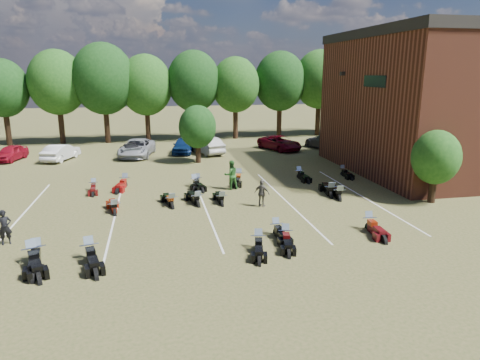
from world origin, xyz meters
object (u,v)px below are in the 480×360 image
object	(u,v)px
car_0	(11,153)
motorcycle_14	(94,190)
motorcycle_3	(258,248)
person_grey	(262,193)
car_4	(183,145)
motorcycle_7	(115,215)
motorcycle_0	(33,264)
person_green	(231,175)
person_black	(5,227)

from	to	relation	value
car_0	motorcycle_14	bearing A→B (deg)	-41.88
motorcycle_14	motorcycle_3	bearing A→B (deg)	-58.27
car_0	person_grey	size ratio (longest dim) A/B	2.48
car_0	car_4	world-z (taller)	car_4
motorcycle_3	motorcycle_14	bearing A→B (deg)	138.43
car_4	motorcycle_14	xyz separation A→B (m)	(-6.82, -12.40, -0.75)
motorcycle_7	car_4	bearing A→B (deg)	-115.94
car_0	motorcycle_7	world-z (taller)	car_0
motorcycle_3	car_0	bearing A→B (deg)	138.19
motorcycle_0	motorcycle_3	bearing A→B (deg)	-21.76
person_green	motorcycle_3	world-z (taller)	person_green
car_0	person_green	xyz separation A→B (m)	(17.40, -13.35, 0.30)
motorcycle_7	person_black	bearing A→B (deg)	26.23
person_black	car_4	bearing A→B (deg)	48.85
motorcycle_0	motorcycle_14	xyz separation A→B (m)	(1.05, 11.22, 0.00)
person_black	motorcycle_0	bearing A→B (deg)	-71.96
car_4	person_green	xyz separation A→B (m)	(2.15, -13.90, 0.23)
car_0	motorcycle_3	distance (m)	28.79
person_grey	motorcycle_0	size ratio (longest dim) A/B	0.63
motorcycle_0	motorcycle_3	xyz separation A→B (m)	(9.40, -0.32, 0.00)
motorcycle_3	motorcycle_7	distance (m)	9.00
person_black	motorcycle_3	distance (m)	11.49
person_green	motorcycle_0	world-z (taller)	person_green
person_black	person_green	size ratio (longest dim) A/B	0.82
person_black	motorcycle_7	xyz separation A→B (m)	(4.51, 3.31, -0.81)
person_black	motorcycle_7	distance (m)	5.65
person_grey	motorcycle_3	distance (m)	6.20
motorcycle_14	car_4	bearing A→B (deg)	56.98
motorcycle_3	motorcycle_7	xyz separation A→B (m)	(-6.61, 6.10, 0.00)
person_green	person_grey	distance (m)	4.26
car_0	motorcycle_0	world-z (taller)	car_0
person_green	motorcycle_0	size ratio (longest dim) A/B	0.78
person_grey	motorcycle_0	bearing A→B (deg)	66.07
car_4	person_grey	size ratio (longest dim) A/B	2.75
person_grey	motorcycle_7	size ratio (longest dim) A/B	0.70
person_grey	motorcycle_0	xyz separation A→B (m)	(-11.08, -5.60, -0.80)
car_0	motorcycle_0	xyz separation A→B (m)	(7.38, -23.07, -0.68)
person_green	car_0	bearing A→B (deg)	-47.47
motorcycle_0	person_grey	bearing A→B (deg)	6.97
motorcycle_3	motorcycle_7	size ratio (longest dim) A/B	0.96
person_grey	motorcycle_3	size ratio (longest dim) A/B	0.73
person_black	motorcycle_3	world-z (taller)	person_black
car_4	motorcycle_14	bearing A→B (deg)	-106.57
car_4	motorcycle_3	world-z (taller)	car_4
motorcycle_0	car_0	bearing A→B (deg)	87.92
person_green	motorcycle_0	xyz separation A→B (m)	(-10.02, -9.71, -0.98)
motorcycle_7	motorcycle_3	bearing A→B (deg)	127.30
person_grey	car_0	bearing A→B (deg)	-4.13
car_0	motorcycle_7	xyz separation A→B (m)	(10.17, -17.29, -0.68)
motorcycle_3	motorcycle_14	distance (m)	14.24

